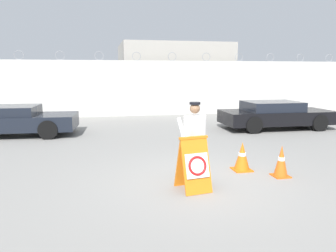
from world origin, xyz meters
The scene contains 9 objects.
ground_plane centered at (0.00, 0.00, 0.00)m, with size 90.00×90.00×0.00m, color gray.
perimeter_wall centered at (0.00, 11.15, 1.49)m, with size 36.00×0.30×3.42m.
building_block centered at (2.84, 14.99, 2.07)m, with size 6.85×5.49×4.15m.
barricade_sign centered at (-0.22, -0.56, 0.55)m, with size 0.67×0.73×1.11m.
security_guard centered at (-0.05, 0.01, 0.96)m, with size 0.67×0.37×1.73m.
traffic_cone_near centered at (1.31, 0.50, 0.34)m, with size 0.44×0.44×0.69m.
traffic_cone_mid centered at (1.97, -0.14, 0.36)m, with size 0.36×0.36×0.73m.
parked_car_front_coupe centered at (-5.22, 6.35, 0.59)m, with size 4.60×2.18×1.12m.
parked_car_far_side centered at (5.17, 5.71, 0.59)m, with size 4.61×2.01×1.15m.
Camera 1 is at (-2.04, -6.66, 2.37)m, focal length 35.00 mm.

